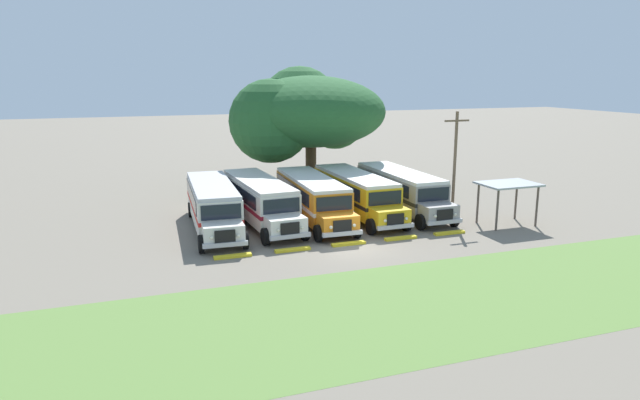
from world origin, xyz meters
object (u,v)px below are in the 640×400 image
Objects in this scene: utility_pole at (455,162)px; waiting_shelter at (508,187)px; parked_bus_slot_2 at (313,196)px; broad_shade_tree at (304,113)px; parked_bus_slot_1 at (260,199)px; parked_bus_slot_0 at (213,204)px; parked_bus_slot_4 at (401,189)px; parked_bus_slot_3 at (356,192)px.

utility_pole reaches higher than waiting_shelter.
parked_bus_slot_2 is 12.55m from waiting_shelter.
broad_shade_tree is at bearing 166.69° from parked_bus_slot_2.
utility_pole reaches higher than parked_bus_slot_1.
utility_pole is at bearing -61.66° from broad_shade_tree.
broad_shade_tree reaches higher than parked_bus_slot_0.
broad_shade_tree is (-4.12, 9.23, 4.83)m from parked_bus_slot_4.
broad_shade_tree is at bearing 138.87° from parked_bus_slot_0.
parked_bus_slot_3 is (3.26, 0.32, 0.00)m from parked_bus_slot_2.
parked_bus_slot_0 is 13.92m from broad_shade_tree.
parked_bus_slot_0 is at bearing 162.95° from waiting_shelter.
broad_shade_tree reaches higher than parked_bus_slot_4.
parked_bus_slot_1 is 11.89m from broad_shade_tree.
parked_bus_slot_4 is at bearing 85.83° from parked_bus_slot_1.
parked_bus_slot_2 is 10.97m from broad_shade_tree.
parked_bus_slot_4 is at bearing 93.62° from parked_bus_slot_0.
broad_shade_tree is (2.57, 9.50, 4.83)m from parked_bus_slot_2.
parked_bus_slot_0 is 1.54× the size of utility_pole.
broad_shade_tree is 13.97m from utility_pole.
parked_bus_slot_2 is at bearing 154.78° from waiting_shelter.
parked_bus_slot_1 reaches higher than waiting_shelter.
waiting_shelter is (4.63, -5.61, 0.87)m from parked_bus_slot_4.
parked_bus_slot_0 is 16.00m from utility_pole.
utility_pole is 3.80m from waiting_shelter.
utility_pole is at bearing 76.03° from parked_bus_slot_2.
parked_bus_slot_4 is 11.20m from broad_shade_tree.
parked_bus_slot_2 is 9.70m from utility_pole.
parked_bus_slot_2 is 3.28m from parked_bus_slot_3.
parked_bus_slot_0 is at bearing -87.18° from parked_bus_slot_1.
parked_bus_slot_1 is at bearing 98.98° from parked_bus_slot_0.
utility_pole is (9.08, -2.57, 2.22)m from parked_bus_slot_2.
broad_shade_tree is at bearing 120.54° from waiting_shelter.
parked_bus_slot_2 is 1.00× the size of parked_bus_slot_4.
waiting_shelter is (8.75, -14.84, -3.96)m from broad_shade_tree.
utility_pole is at bearing 129.05° from waiting_shelter.
utility_pole is (5.82, -2.89, 2.22)m from parked_bus_slot_3.
parked_bus_slot_3 is 3.02× the size of waiting_shelter.
parked_bus_slot_4 is at bearing 88.47° from parked_bus_slot_3.
parked_bus_slot_1 is 13.08m from utility_pole.
parked_bus_slot_0 is 1.00× the size of parked_bus_slot_1.
parked_bus_slot_2 is (3.45, -0.46, 0.00)m from parked_bus_slot_1.
waiting_shelter is at bearing 65.46° from parked_bus_slot_1.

